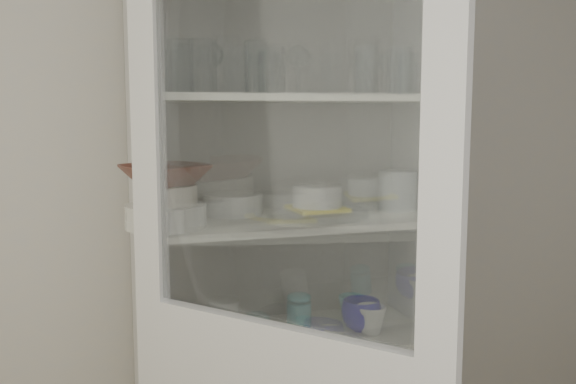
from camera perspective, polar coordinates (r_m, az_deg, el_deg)
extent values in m
cube|color=beige|center=(2.29, -6.48, -0.58)|extent=(3.60, 0.02, 2.60)
cube|color=silver|center=(2.08, -12.96, -8.54)|extent=(0.03, 0.45, 2.10)
cube|color=silver|center=(2.36, 11.38, -6.62)|extent=(0.03, 0.45, 2.10)
cube|color=gray|center=(2.37, -1.54, -6.43)|extent=(1.00, 0.03, 2.10)
cube|color=silver|center=(2.22, 0.12, -12.78)|extent=(0.94, 0.42, 0.02)
cube|color=silver|center=(2.12, 0.12, -2.55)|extent=(0.94, 0.42, 0.02)
cube|color=silver|center=(2.09, 0.13, 8.34)|extent=(0.94, 0.42, 0.02)
cube|color=silver|center=(1.75, -12.25, 3.46)|extent=(0.09, 0.09, 0.80)
cube|color=silver|center=(1.32, 13.70, 2.18)|extent=(0.09, 0.09, 0.80)
cube|color=silver|center=(1.50, -1.14, 2.98)|extent=(0.47, 0.56, 0.78)
cylinder|color=silver|center=(1.91, -9.48, 10.96)|extent=(0.10, 0.10, 0.15)
cylinder|color=silver|center=(1.91, -7.49, 11.01)|extent=(0.10, 0.10, 0.15)
cylinder|color=silver|center=(1.96, -1.75, 10.59)|extent=(0.08, 0.08, 0.13)
cylinder|color=silver|center=(1.95, -2.72, 11.00)|extent=(0.09, 0.09, 0.16)
cylinder|color=silver|center=(2.02, 6.96, 10.70)|extent=(0.09, 0.09, 0.15)
cylinder|color=silver|center=(2.13, 9.96, 10.59)|extent=(0.10, 0.10, 0.16)
cylinder|color=silver|center=(2.12, 10.38, 10.36)|extent=(0.08, 0.08, 0.14)
cylinder|color=silver|center=(2.03, -10.58, 10.40)|extent=(0.09, 0.09, 0.13)
cylinder|color=silver|center=(2.05, -8.92, 10.72)|extent=(0.09, 0.09, 0.15)
cylinder|color=silver|center=(2.08, -1.30, 10.75)|extent=(0.08, 0.08, 0.15)
cylinder|color=silver|center=(1.96, -10.78, -2.11)|extent=(0.24, 0.24, 0.07)
cylinder|color=silver|center=(2.18, -4.91, -1.05)|extent=(0.20, 0.20, 0.07)
cylinder|color=beige|center=(1.95, -10.82, -0.24)|extent=(0.20, 0.20, 0.06)
imported|color=#5C2C21|center=(1.95, -10.87, 1.52)|extent=(0.33, 0.33, 0.06)
cylinder|color=silver|center=(2.14, 2.63, -1.88)|extent=(0.44, 0.44, 0.02)
cube|color=yellow|center=(2.14, 2.63, -1.46)|extent=(0.18, 0.18, 0.01)
cylinder|color=silver|center=(2.13, 2.64, -0.35)|extent=(0.17, 0.17, 0.07)
cylinder|color=#B2B8B9|center=(2.29, 9.71, 0.14)|extent=(0.13, 0.13, 0.14)
imported|color=#0B0E91|center=(2.25, 6.53, -10.79)|extent=(0.16, 0.16, 0.11)
imported|color=teal|center=(2.36, 5.67, -10.18)|extent=(0.12, 0.12, 0.09)
imported|color=silver|center=(2.23, 7.40, -11.18)|extent=(0.11, 0.11, 0.10)
cylinder|color=teal|center=(2.28, 0.99, -10.79)|extent=(0.09, 0.09, 0.09)
ellipsoid|color=teal|center=(2.27, 1.00, -9.55)|extent=(0.09, 0.09, 0.02)
cylinder|color=#A2A1B3|center=(2.07, -6.84, -13.44)|extent=(0.11, 0.11, 0.04)
cylinder|color=silver|center=(2.20, -5.70, -11.05)|extent=(0.13, 0.13, 0.12)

